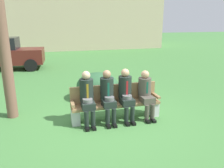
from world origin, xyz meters
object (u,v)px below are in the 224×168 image
object	(u,v)px
shrub_near_bench	(98,86)
seated_man_centerleft	(108,94)
park_bench	(115,103)
seated_man_centerright	(126,92)
seated_man_leftmost	(87,96)
shrub_mid_lawn	(95,83)
seated_man_rightmost	(146,92)
parked_car_near	(4,54)

from	to	relation	value
shrub_near_bench	seated_man_centerleft	bearing A→B (deg)	-93.60
park_bench	seated_man_centerright	size ratio (longest dim) A/B	1.74
seated_man_leftmost	seated_man_centerleft	bearing A→B (deg)	-0.07
seated_man_leftmost	shrub_mid_lawn	bearing A→B (deg)	75.29
shrub_near_bench	shrub_mid_lawn	distance (m)	0.87
shrub_near_bench	seated_man_centerright	bearing A→B (deg)	-78.46
seated_man_centerleft	shrub_near_bench	xyz separation A→B (m)	(0.11, 1.81, -0.30)
seated_man_centerleft	shrub_mid_lawn	size ratio (longest dim) A/B	1.51
seated_man_leftmost	seated_man_centerright	size ratio (longest dim) A/B	1.00
seated_man_centerleft	seated_man_centerright	world-z (taller)	seated_man_centerright
park_bench	shrub_near_bench	size ratio (longest dim) A/B	1.67
seated_man_leftmost	seated_man_centerright	world-z (taller)	seated_man_centerright
seated_man_centerleft	shrub_mid_lawn	distance (m)	2.70
seated_man_rightmost	shrub_near_bench	distance (m)	2.05
park_bench	seated_man_centerright	world-z (taller)	seated_man_centerright
seated_man_leftmost	seated_man_rightmost	bearing A→B (deg)	-0.07
park_bench	seated_man_centerleft	distance (m)	0.41
seated_man_centerleft	seated_man_centerright	distance (m)	0.48
seated_man_leftmost	seated_man_centerleft	size ratio (longest dim) A/B	1.00
park_bench	shrub_near_bench	distance (m)	1.68
shrub_near_bench	seated_man_rightmost	bearing A→B (deg)	-62.99
park_bench	shrub_mid_lawn	size ratio (longest dim) A/B	2.64
parked_car_near	seated_man_rightmost	bearing A→B (deg)	-58.06
shrub_mid_lawn	shrub_near_bench	bearing A→B (deg)	-94.20
park_bench	seated_man_rightmost	bearing A→B (deg)	-9.53
park_bench	seated_man_centerleft	bearing A→B (deg)	-151.14
seated_man_centerright	seated_man_rightmost	xyz separation A→B (m)	(0.55, -0.00, -0.04)
shrub_mid_lawn	parked_car_near	world-z (taller)	parked_car_near
seated_man_centerright	seated_man_rightmost	bearing A→B (deg)	-0.21
park_bench	seated_man_centerright	bearing A→B (deg)	-28.46
park_bench	seated_man_centerleft	size ratio (longest dim) A/B	1.75
shrub_near_bench	shrub_mid_lawn	world-z (taller)	shrub_near_bench
park_bench	shrub_near_bench	bearing A→B (deg)	94.31
park_bench	seated_man_rightmost	distance (m)	0.85
seated_man_centerright	park_bench	bearing A→B (deg)	151.54
seated_man_leftmost	seated_man_rightmost	size ratio (longest dim) A/B	1.06
seated_man_leftmost	parked_car_near	size ratio (longest dim) A/B	0.33
shrub_mid_lawn	seated_man_rightmost	bearing A→B (deg)	-72.07
park_bench	shrub_mid_lawn	xyz separation A→B (m)	(-0.06, 2.52, -0.16)
seated_man_leftmost	shrub_mid_lawn	world-z (taller)	seated_man_leftmost
seated_man_centerright	shrub_mid_lawn	bearing A→B (deg)	96.59
shrub_mid_lawn	seated_man_leftmost	bearing A→B (deg)	-104.71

